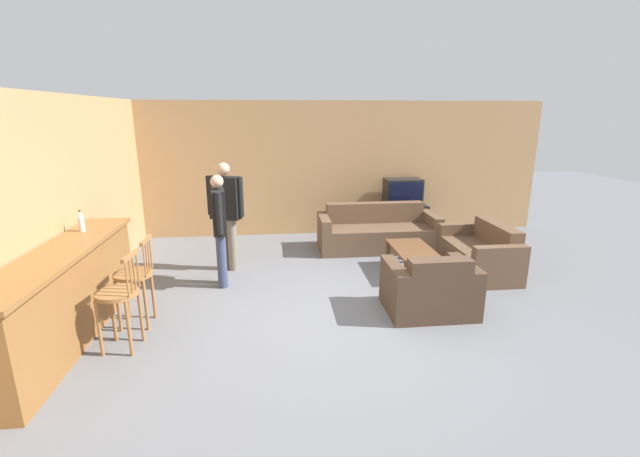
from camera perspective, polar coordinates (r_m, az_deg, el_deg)
name	(u,v)px	position (r m, az deg, el deg)	size (l,w,h in m)	color
ground_plane	(335,315)	(5.29, 2.04, -11.45)	(24.00, 24.00, 0.00)	slate
wall_back	(309,169)	(8.49, -1.51, 7.92)	(9.40, 0.08, 2.60)	tan
wall_left	(85,194)	(6.64, -28.84, 4.01)	(0.08, 8.72, 2.60)	tan
bar_counter	(66,296)	(5.29, -30.80, -7.70)	(0.55, 2.85, 1.00)	brown
bar_chair_near	(119,299)	(4.82, -25.20, -8.47)	(0.47, 0.47, 1.03)	#996638
bar_chair_mid	(135,279)	(5.28, -23.42, -6.24)	(0.42, 0.42, 1.03)	#996638
couch_far	(377,233)	(7.73, 7.65, -0.57)	(2.10, 0.84, 0.79)	brown
armchair_near	(430,290)	(5.41, 14.47, -7.93)	(1.04, 0.79, 0.77)	#4C3828
loveseat_right	(480,254)	(6.97, 20.61, -3.21)	(0.77, 1.41, 0.76)	brown
coffee_table	(413,252)	(6.57, 12.25, -3.08)	(0.57, 1.05, 0.41)	brown
tv_unit	(401,220)	(8.71, 10.79, 1.17)	(0.96, 0.49, 0.61)	black
tv	(403,192)	(8.59, 10.98, 4.81)	(0.71, 0.42, 0.52)	black
bottle	(81,222)	(5.82, -29.25, 0.80)	(0.07, 0.07, 0.26)	silver
person_by_window	(226,211)	(6.63, -12.45, 2.32)	(0.56, 0.34, 1.66)	#756B5B
person_by_counter	(219,225)	(6.02, -13.26, 0.47)	(0.24, 0.56, 1.57)	#384260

